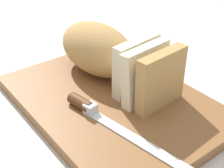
{
  "coord_description": "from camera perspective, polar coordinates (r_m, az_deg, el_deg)",
  "views": [
    {
      "loc": [
        0.42,
        -0.31,
        0.38
      ],
      "look_at": [
        0.0,
        0.0,
        0.05
      ],
      "focal_mm": 51.56,
      "sensor_mm": 36.0,
      "label": 1
    }
  ],
  "objects": [
    {
      "name": "bread_loaf",
      "position": [
        0.67,
        -0.63,
        5.28
      ],
      "size": [
        0.3,
        0.14,
        0.11
      ],
      "rotation": [
        0.0,
        0.0,
        0.1
      ],
      "color": "tan",
      "rests_on": "cutting_board"
    },
    {
      "name": "ground_plane",
      "position": [
        0.65,
        0.0,
        -4.04
      ],
      "size": [
        3.0,
        3.0,
        0.0
      ],
      "primitive_type": "plane",
      "color": "beige"
    },
    {
      "name": "bread_knife",
      "position": [
        0.58,
        -2.53,
        -5.31
      ],
      "size": [
        0.29,
        0.07,
        0.02
      ],
      "rotation": [
        0.0,
        0.0,
        0.18
      ],
      "color": "silver",
      "rests_on": "cutting_board"
    },
    {
      "name": "cutting_board",
      "position": [
        0.64,
        0.0,
        -3.17
      ],
      "size": [
        0.43,
        0.31,
        0.02
      ],
      "primitive_type": "cube",
      "rotation": [
        0.0,
        0.0,
        0.01
      ],
      "color": "brown",
      "rests_on": "ground_plane"
    },
    {
      "name": "crumb_near_knife",
      "position": [
        0.61,
        -3.33,
        -3.98
      ],
      "size": [
        0.0,
        0.0,
        0.0
      ],
      "primitive_type": "sphere",
      "color": "#A8753D",
      "rests_on": "cutting_board"
    },
    {
      "name": "crumb_near_loaf",
      "position": [
        0.63,
        -6.59,
        -2.55
      ],
      "size": [
        0.0,
        0.0,
        0.0
      ],
      "primitive_type": "sphere",
      "color": "#A8753D",
      "rests_on": "cutting_board"
    }
  ]
}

